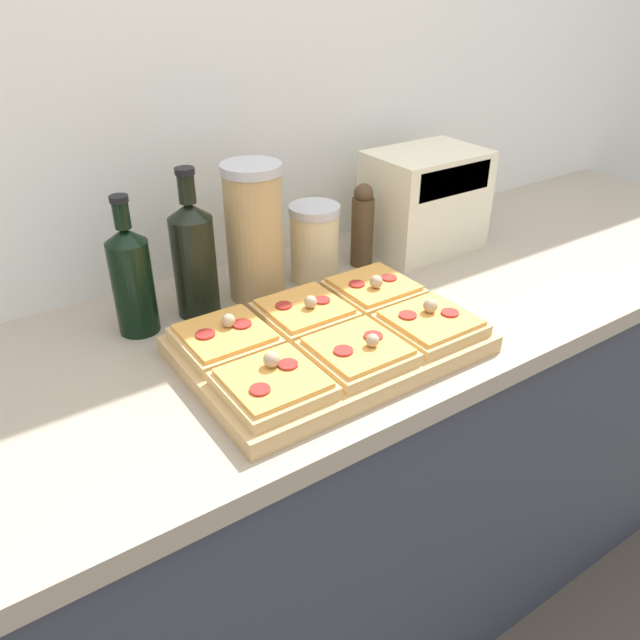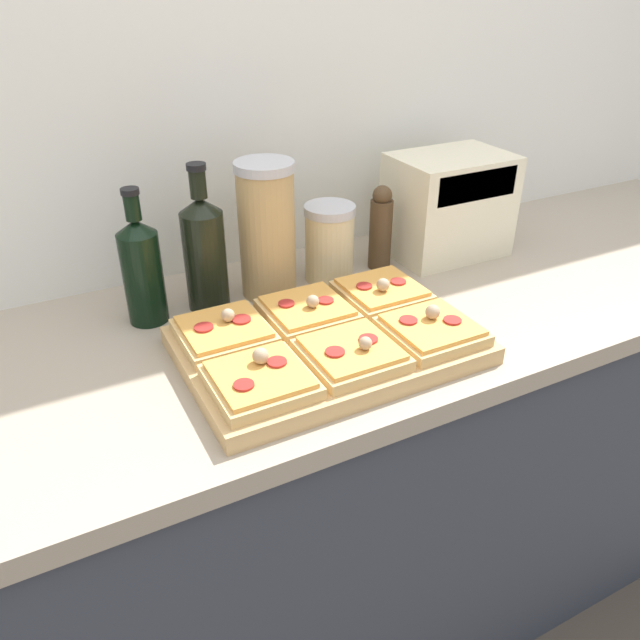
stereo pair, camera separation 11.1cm
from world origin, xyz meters
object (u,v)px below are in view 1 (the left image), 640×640
Objects in this scene: olive_oil_bottle at (132,278)px; cutting_board at (329,345)px; grain_jar_tall at (255,232)px; pepper_mill at (362,226)px; wine_bottle at (194,257)px; toaster_oven at (425,200)px; grain_jar_short at (315,242)px.

cutting_board is at bearing -46.61° from olive_oil_bottle.
pepper_mill is (0.27, 0.00, -0.05)m from grain_jar_tall.
wine_bottle reaches higher than toaster_oven.
cutting_board is at bearing -135.96° from pepper_mill.
toaster_oven reaches higher than pepper_mill.
grain_jar_tall is (0.13, 0.00, 0.02)m from wine_bottle.
olive_oil_bottle is 0.92× the size of toaster_oven.
pepper_mill is at bearing 0.00° from wine_bottle.
olive_oil_bottle reaches higher than pepper_mill.
wine_bottle is at bearing 180.00° from pepper_mill.
wine_bottle reaches higher than grain_jar_tall.
grain_jar_short is 0.13m from pepper_mill.
cutting_board is at bearing -64.15° from wine_bottle.
olive_oil_bottle is 0.12m from wine_bottle.
cutting_board is 1.77× the size of toaster_oven.
wine_bottle is (-0.13, 0.27, 0.10)m from cutting_board.
cutting_board is at bearing -90.67° from grain_jar_tall.
cutting_board is 0.31m from grain_jar_short.
grain_jar_tall is (0.25, 0.00, 0.03)m from olive_oil_bottle.
grain_jar_tall is at bearing 0.00° from wine_bottle.
olive_oil_bottle is 0.71m from toaster_oven.
cutting_board is 0.38m from olive_oil_bottle.
cutting_board is 1.83× the size of grain_jar_tall.
wine_bottle is (0.12, 0.00, 0.01)m from olive_oil_bottle.
cutting_board is 3.04× the size of grain_jar_short.
grain_jar_tall is at bearing 0.00° from olive_oil_bottle.
cutting_board is 0.39m from pepper_mill.
olive_oil_bottle is 0.53m from pepper_mill.
wine_bottle reaches higher than pepper_mill.
cutting_board is 2.67× the size of pepper_mill.
wine_bottle reaches higher than cutting_board.
pepper_mill is at bearing 44.04° from cutting_board.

